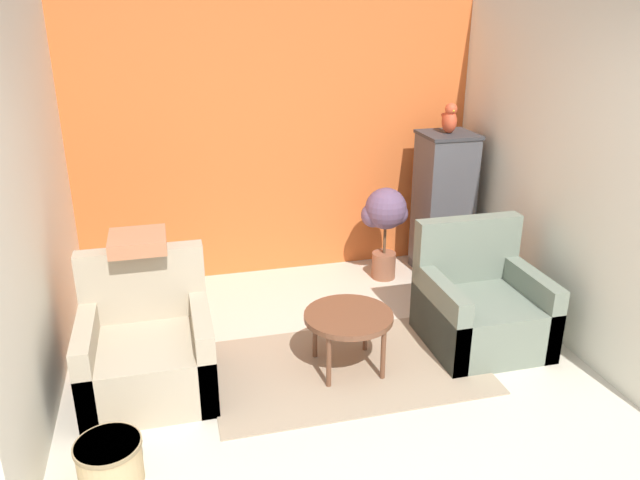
# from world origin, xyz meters

# --- Properties ---
(wall_back_accent) EXTENTS (3.83, 0.06, 2.56)m
(wall_back_accent) POSITION_xyz_m (0.00, 3.15, 1.28)
(wall_back_accent) COLOR orange
(wall_back_accent) RESTS_ON ground_plane
(wall_left) EXTENTS (0.06, 3.12, 2.56)m
(wall_left) POSITION_xyz_m (-1.88, 1.56, 1.28)
(wall_left) COLOR silver
(wall_left) RESTS_ON ground_plane
(wall_right) EXTENTS (0.06, 3.12, 2.56)m
(wall_right) POSITION_xyz_m (1.88, 1.56, 1.28)
(wall_right) COLOR silver
(wall_right) RESTS_ON ground_plane
(area_rug) EXTENTS (1.96, 1.17, 0.01)m
(area_rug) POSITION_xyz_m (0.13, 1.24, 0.01)
(area_rug) COLOR gray
(area_rug) RESTS_ON ground_plane
(coffee_table) EXTENTS (0.63, 0.63, 0.44)m
(coffee_table) POSITION_xyz_m (0.13, 1.24, 0.40)
(coffee_table) COLOR brown
(coffee_table) RESTS_ON ground_plane
(armchair_left) EXTENTS (0.85, 0.82, 0.93)m
(armchair_left) POSITION_xyz_m (-1.26, 1.34, 0.29)
(armchair_left) COLOR tan
(armchair_left) RESTS_ON ground_plane
(armchair_right) EXTENTS (0.85, 0.82, 0.93)m
(armchair_right) POSITION_xyz_m (1.23, 1.36, 0.29)
(armchair_right) COLOR slate
(armchair_right) RESTS_ON ground_plane
(birdcage) EXTENTS (0.48, 0.48, 1.37)m
(birdcage) POSITION_xyz_m (1.50, 2.70, 0.69)
(birdcage) COLOR #353539
(birdcage) RESTS_ON ground_plane
(parrot) EXTENTS (0.13, 0.23, 0.28)m
(parrot) POSITION_xyz_m (1.50, 2.70, 1.50)
(parrot) COLOR #D14C2D
(parrot) RESTS_ON birdcage
(potted_plant) EXTENTS (0.43, 0.39, 0.89)m
(potted_plant) POSITION_xyz_m (0.91, 2.67, 0.60)
(potted_plant) COLOR brown
(potted_plant) RESTS_ON ground_plane
(wicker_basket) EXTENTS (0.37, 0.37, 0.26)m
(wicker_basket) POSITION_xyz_m (-1.47, 0.47, 0.14)
(wicker_basket) COLOR tan
(wicker_basket) RESTS_ON ground_plane
(throw_pillow) EXTENTS (0.38, 0.38, 0.10)m
(throw_pillow) POSITION_xyz_m (-1.26, 1.63, 0.98)
(throw_pillow) COLOR #B2704C
(throw_pillow) RESTS_ON armchair_left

